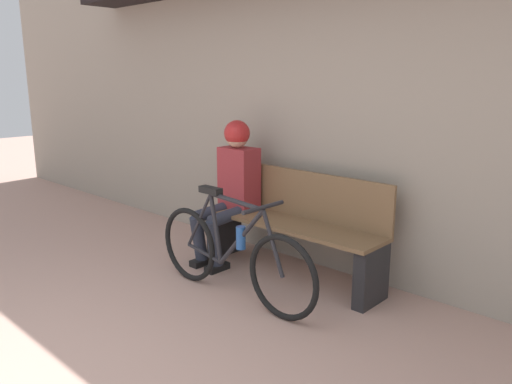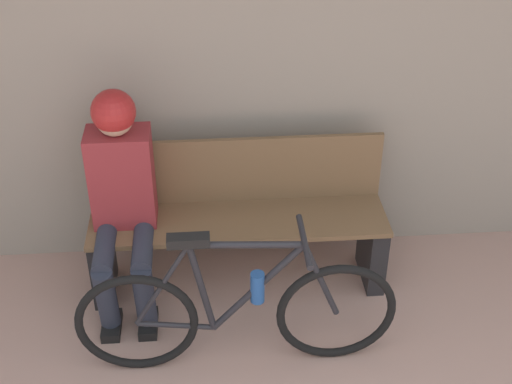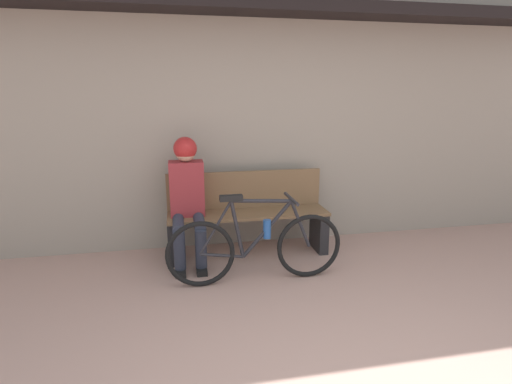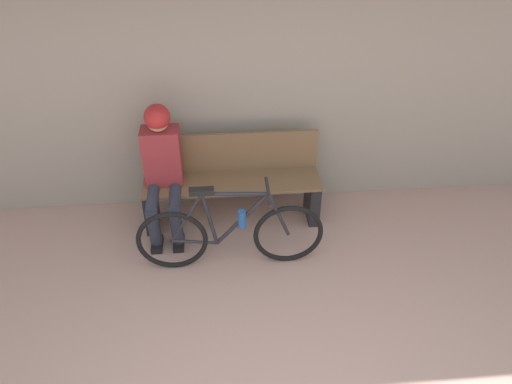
{
  "view_description": "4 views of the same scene",
  "coord_description": "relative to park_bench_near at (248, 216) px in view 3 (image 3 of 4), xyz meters",
  "views": [
    {
      "loc": [
        2.25,
        -0.59,
        1.65
      ],
      "look_at": [
        -0.39,
        2.23,
        0.75
      ],
      "focal_mm": 35.0,
      "sensor_mm": 36.0,
      "label": 1
    },
    {
      "loc": [
        -0.4,
        -0.77,
        2.79
      ],
      "look_at": [
        -0.17,
        2.2,
        0.83
      ],
      "focal_mm": 50.0,
      "sensor_mm": 36.0,
      "label": 2
    },
    {
      "loc": [
        -0.95,
        -1.45,
        1.69
      ],
      "look_at": [
        -0.2,
        2.3,
        0.73
      ],
      "focal_mm": 28.0,
      "sensor_mm": 36.0,
      "label": 3
    },
    {
      "loc": [
        -0.35,
        -1.43,
        3.11
      ],
      "look_at": [
        -0.06,
        2.03,
        0.65
      ],
      "focal_mm": 35.0,
      "sensor_mm": 36.0,
      "label": 4
    }
  ],
  "objects": [
    {
      "name": "park_bench_near",
      "position": [
        0.0,
        0.0,
        0.0
      ],
      "size": [
        1.67,
        0.42,
        0.87
      ],
      "color": "brown",
      "rests_on": "ground_plane"
    },
    {
      "name": "person_seated",
      "position": [
        -0.62,
        -0.1,
        0.32
      ],
      "size": [
        0.34,
        0.6,
        1.27
      ],
      "color": "#2D3342",
      "rests_on": "ground_plane"
    },
    {
      "name": "storefront_wall",
      "position": [
        0.25,
        0.37,
        1.25
      ],
      "size": [
        12.0,
        0.56,
        3.2
      ],
      "color": "#9E9384",
      "rests_on": "ground_plane"
    },
    {
      "name": "bicycle",
      "position": [
        -0.04,
        -0.68,
        -0.07
      ],
      "size": [
        1.61,
        0.4,
        0.83
      ],
      "color": "black",
      "rests_on": "ground_plane"
    }
  ]
}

